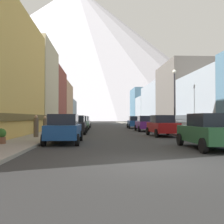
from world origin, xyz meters
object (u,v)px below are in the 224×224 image
(car_right_3, at_px, (135,122))
(pedestrian_1, at_px, (45,126))
(car_left_0, at_px, (64,129))
(car_left_2, at_px, (80,123))
(streetlamp_right, at_px, (174,91))
(car_right_2, at_px, (145,123))
(potted_plant_0, at_px, (1,136))
(car_left_3, at_px, (83,122))
(pedestrian_2, at_px, (36,127))
(car_left_1, at_px, (76,125))
(car_right_1, at_px, (162,125))
(car_right_0, at_px, (209,131))
(pedestrian_0, at_px, (50,124))
(potted_plant_1, at_px, (204,128))

(car_right_3, xyz_separation_m, pedestrian_1, (-10.05, -15.61, -0.04))
(car_left_0, relative_size, car_right_3, 0.99)
(car_left_2, distance_m, streetlamp_right, 12.86)
(car_right_2, bearing_deg, potted_plant_0, -124.73)
(car_left_3, distance_m, pedestrian_2, 19.86)
(car_right_2, relative_size, potted_plant_0, 5.30)
(car_left_1, distance_m, car_right_1, 8.29)
(car_right_2, xyz_separation_m, car_right_3, (-0.00, 8.44, 0.00))
(car_right_0, bearing_deg, car_left_2, 111.32)
(car_left_3, bearing_deg, car_right_3, -5.11)
(car_right_0, height_order, streetlamp_right, streetlamp_right)
(car_right_1, distance_m, pedestrian_0, 10.61)
(car_right_0, distance_m, pedestrian_2, 12.10)
(car_left_1, height_order, car_right_3, same)
(car_right_0, xyz_separation_m, car_right_3, (-0.00, 25.77, 0.00))
(car_left_3, bearing_deg, pedestrian_1, -98.56)
(car_right_1, relative_size, car_right_3, 0.99)
(car_left_0, relative_size, car_left_2, 0.99)
(car_left_0, xyz_separation_m, car_right_2, (7.60, 13.96, 0.00))
(car_right_2, bearing_deg, pedestrian_2, -133.49)
(car_left_1, relative_size, pedestrian_2, 2.73)
(car_left_1, height_order, streetlamp_right, streetlamp_right)
(potted_plant_1, bearing_deg, potted_plant_0, -154.78)
(streetlamp_right, bearing_deg, car_left_0, -140.20)
(streetlamp_right, bearing_deg, car_right_2, 103.75)
(car_left_0, relative_size, pedestrian_1, 2.85)
(car_right_1, relative_size, pedestrian_2, 2.75)
(car_left_0, bearing_deg, streetlamp_right, 39.80)
(car_right_1, distance_m, pedestrian_2, 10.39)
(potted_plant_0, bearing_deg, pedestrian_0, 86.10)
(car_left_1, height_order, pedestrian_0, pedestrian_0)
(car_left_2, xyz_separation_m, car_left_3, (0.00, 6.97, 0.00))
(car_right_1, bearing_deg, car_left_0, -141.71)
(car_right_0, height_order, car_right_1, same)
(car_right_1, height_order, streetlamp_right, streetlamp_right)
(car_right_0, xyz_separation_m, potted_plant_0, (-10.80, 1.75, -0.32))
(car_left_2, height_order, pedestrian_0, pedestrian_0)
(car_left_3, bearing_deg, pedestrian_2, -97.09)
(car_right_1, relative_size, pedestrian_0, 2.55)
(car_left_2, bearing_deg, car_left_0, -89.99)
(car_left_3, distance_m, car_right_0, 27.52)
(car_right_2, xyz_separation_m, pedestrian_2, (-10.05, -10.59, -0.01))
(car_left_1, relative_size, streetlamp_right, 0.75)
(car_left_2, relative_size, pedestrian_2, 2.76)
(car_left_3, distance_m, pedestrian_0, 13.91)
(car_right_0, xyz_separation_m, car_right_2, (-0.00, 17.33, 0.00))
(car_left_1, distance_m, potted_plant_1, 11.63)
(car_left_3, xyz_separation_m, car_right_1, (7.60, -17.08, 0.00))
(car_right_1, height_order, potted_plant_1, car_right_1)
(car_right_0, height_order, car_right_2, same)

